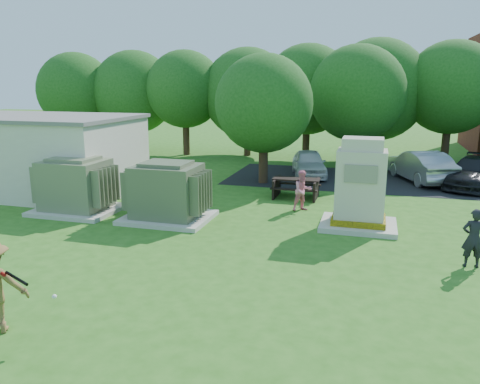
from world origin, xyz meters
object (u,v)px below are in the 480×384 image
(car_dark, at_px, (474,172))
(person_at_picnic, at_px, (303,191))
(picnic_table, at_px, (296,186))
(person_by_generator, at_px, (473,238))
(car_silver_a, at_px, (420,166))
(generator_cabinet, at_px, (360,189))
(car_white, at_px, (309,163))
(transformer_left, at_px, (76,187))
(transformer_right, at_px, (167,193))

(car_dark, bearing_deg, person_at_picnic, -116.62)
(picnic_table, xyz_separation_m, person_by_generator, (5.68, -6.23, 0.27))
(person_by_generator, distance_m, car_silver_a, 11.28)
(generator_cabinet, height_order, picnic_table, generator_cabinet)
(car_white, bearing_deg, car_dark, -16.78)
(transformer_left, relative_size, person_by_generator, 1.90)
(person_at_picnic, bearing_deg, picnic_table, 70.67)
(transformer_right, bearing_deg, person_at_picnic, 29.88)
(transformer_left, height_order, car_dark, transformer_left)
(person_by_generator, distance_m, car_dark, 10.76)
(transformer_left, height_order, picnic_table, transformer_left)
(transformer_right, distance_m, car_white, 10.00)
(generator_cabinet, xyz_separation_m, person_by_generator, (2.99, -2.71, -0.53))
(person_by_generator, distance_m, person_at_picnic, 6.69)
(generator_cabinet, xyz_separation_m, picnic_table, (-2.69, 3.52, -0.80))
(transformer_right, xyz_separation_m, car_dark, (11.39, 8.82, -0.29))
(transformer_right, xyz_separation_m, picnic_table, (3.83, 4.45, -0.45))
(generator_cabinet, height_order, person_by_generator, generator_cabinet)
(transformer_right, bearing_deg, car_dark, 37.76)
(generator_cabinet, relative_size, car_dark, 0.64)
(person_by_generator, bearing_deg, person_at_picnic, -44.92)
(transformer_left, relative_size, transformer_right, 1.00)
(person_at_picnic, bearing_deg, generator_cabinet, -72.05)
(transformer_left, bearing_deg, car_white, 51.54)
(transformer_right, distance_m, car_silver_a, 13.15)
(car_silver_a, bearing_deg, transformer_right, 24.31)
(generator_cabinet, bearing_deg, car_white, 108.71)
(transformer_right, distance_m, person_at_picnic, 5.06)
(car_silver_a, bearing_deg, transformer_left, 14.66)
(generator_cabinet, height_order, car_silver_a, generator_cabinet)
(car_white, xyz_separation_m, car_silver_a, (5.41, 0.20, 0.08))
(car_dark, bearing_deg, transformer_right, -120.84)
(person_by_generator, bearing_deg, car_white, -67.21)
(picnic_table, height_order, person_by_generator, person_by_generator)
(person_by_generator, bearing_deg, car_silver_a, -92.83)
(transformer_left, relative_size, picnic_table, 1.55)
(generator_cabinet, relative_size, car_silver_a, 0.66)
(generator_cabinet, distance_m, person_by_generator, 4.07)
(transformer_left, xyz_separation_m, car_silver_a, (12.79, 9.49, -0.21))
(person_at_picnic, bearing_deg, car_white, 60.46)
(picnic_table, distance_m, car_white, 4.85)
(person_at_picnic, height_order, car_silver_a, person_at_picnic)
(transformer_right, xyz_separation_m, car_white, (3.69, 9.30, -0.30))
(car_white, bearing_deg, transformer_right, -124.88)
(picnic_table, xyz_separation_m, person_at_picnic, (0.56, -1.94, 0.25))
(picnic_table, height_order, car_white, car_white)
(car_white, bearing_deg, person_at_picnic, -97.36)
(transformer_left, bearing_deg, person_at_picnic, 17.31)
(transformer_right, distance_m, picnic_table, 5.89)
(picnic_table, xyz_separation_m, car_silver_a, (5.27, 5.04, 0.24))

